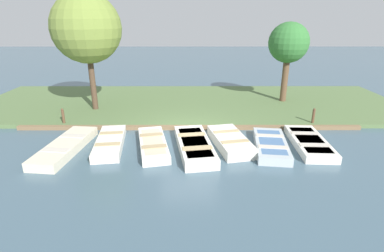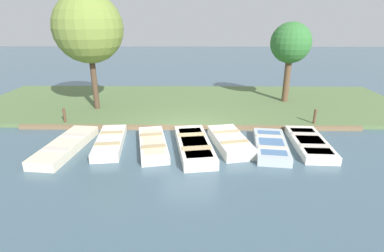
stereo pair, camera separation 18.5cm
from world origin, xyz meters
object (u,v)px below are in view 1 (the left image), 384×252
object	(u,v)px
rowboat_3	(194,145)
rowboat_5	(271,145)
rowboat_4	(230,141)
rowboat_1	(110,142)
mooring_post_near	(63,118)
park_tree_left	(289,44)
park_tree_far_left	(86,29)
rowboat_2	(153,144)
rowboat_6	(309,142)
rowboat_0	(65,146)
mooring_post_far	(313,117)

from	to	relation	value
rowboat_3	rowboat_5	world-z (taller)	rowboat_3
rowboat_4	rowboat_1	bearing A→B (deg)	-101.62
mooring_post_near	rowboat_4	bearing A→B (deg)	73.43
park_tree_left	rowboat_1	bearing A→B (deg)	-54.63
rowboat_1	rowboat_5	world-z (taller)	rowboat_1
mooring_post_near	park_tree_far_left	distance (m)	4.53
rowboat_2	rowboat_4	world-z (taller)	rowboat_4
rowboat_4	rowboat_6	size ratio (longest dim) A/B	0.92
mooring_post_near	park_tree_far_left	world-z (taller)	park_tree_far_left
rowboat_3	rowboat_4	bearing A→B (deg)	96.62
park_tree_left	rowboat_0	bearing A→B (deg)	-57.40
rowboat_5	rowboat_6	size ratio (longest dim) A/B	0.95
rowboat_1	rowboat_6	size ratio (longest dim) A/B	0.98
rowboat_0	rowboat_5	xyz separation A→B (m)	(-0.14, 7.93, -0.01)
park_tree_far_left	park_tree_left	bearing A→B (deg)	98.62
rowboat_1	rowboat_4	distance (m)	4.78
rowboat_0	park_tree_left	world-z (taller)	park_tree_left
rowboat_2	rowboat_4	distance (m)	3.06
rowboat_2	mooring_post_near	bearing A→B (deg)	-130.35
rowboat_2	park_tree_far_left	size ratio (longest dim) A/B	0.54
mooring_post_near	rowboat_5	bearing A→B (deg)	74.41
mooring_post_near	park_tree_far_left	size ratio (longest dim) A/B	0.15
rowboat_4	rowboat_5	size ratio (longest dim) A/B	0.97
rowboat_3	rowboat_2	bearing A→B (deg)	-105.82
rowboat_2	park_tree_far_left	distance (m)	7.23
rowboat_4	rowboat_3	bearing A→B (deg)	-86.47
rowboat_3	park_tree_far_left	bearing A→B (deg)	-141.57
mooring_post_near	mooring_post_far	distance (m)	11.60
rowboat_5	park_tree_far_left	distance (m)	10.38
rowboat_4	park_tree_far_left	bearing A→B (deg)	-135.69
rowboat_6	mooring_post_far	size ratio (longest dim) A/B	3.63
rowboat_1	park_tree_left	size ratio (longest dim) A/B	0.69
rowboat_3	rowboat_4	world-z (taller)	rowboat_4
rowboat_1	park_tree_far_left	xyz separation A→B (m)	(-4.51, -1.91, 4.12)
rowboat_6	rowboat_0	bearing A→B (deg)	-84.70
park_tree_left	rowboat_6	bearing A→B (deg)	-6.36
rowboat_5	rowboat_6	world-z (taller)	rowboat_5
rowboat_0	park_tree_left	bearing A→B (deg)	128.58
rowboat_5	mooring_post_far	world-z (taller)	mooring_post_far
rowboat_0	mooring_post_near	distance (m)	2.90
rowboat_0	mooring_post_far	xyz separation A→B (m)	(-2.66, 10.50, 0.27)
rowboat_3	park_tree_left	xyz separation A→B (m)	(-6.48, 5.24, 3.23)
rowboat_2	rowboat_5	world-z (taller)	rowboat_5
mooring_post_far	park_tree_left	xyz separation A→B (m)	(-3.86, -0.30, 2.98)
rowboat_5	mooring_post_far	distance (m)	3.61
rowboat_1	mooring_post_far	xyz separation A→B (m)	(-2.24, 8.90, 0.28)
rowboat_4	mooring_post_far	bearing A→B (deg)	106.59
rowboat_3	rowboat_6	bearing A→B (deg)	86.00
mooring_post_near	mooring_post_far	bearing A→B (deg)	90.00
rowboat_1	rowboat_3	bearing A→B (deg)	76.39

